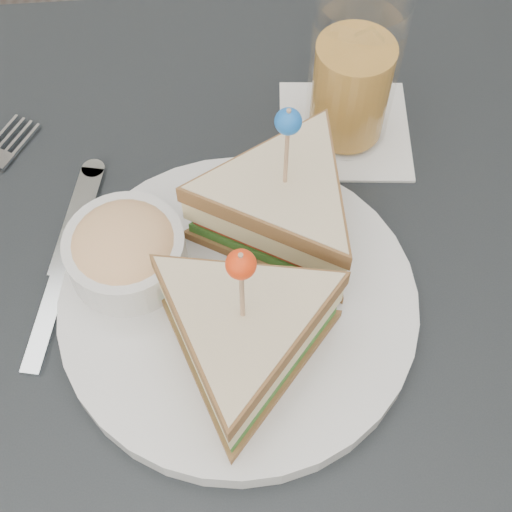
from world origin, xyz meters
name	(u,v)px	position (x,y,z in m)	size (l,w,h in m)	color
ground_plane	(251,498)	(0.00, 0.00, 0.00)	(3.50, 3.50, 0.00)	#3F3833
table	(246,335)	(0.00, 0.00, 0.67)	(0.80, 0.80, 0.75)	black
plate_meal	(245,275)	(0.00, -0.01, 0.80)	(0.38, 0.38, 0.18)	silver
cutlery_knife	(63,268)	(-0.16, 0.04, 0.75)	(0.07, 0.22, 0.01)	silver
drink_set	(352,78)	(0.11, 0.18, 0.82)	(0.14, 0.14, 0.16)	white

